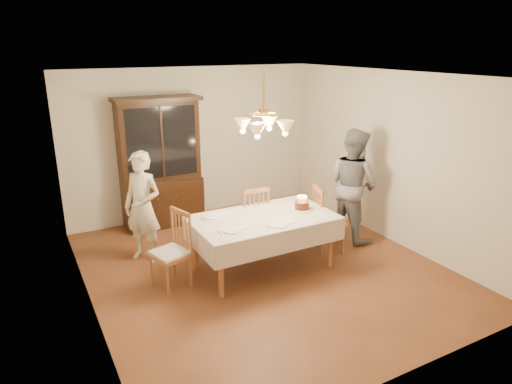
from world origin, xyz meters
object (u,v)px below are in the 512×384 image
dining_table (263,222)px  birthday_cake (302,206)px  elderly_woman (143,207)px  china_hutch (161,165)px  chair_far_side (252,221)px

dining_table → birthday_cake: bearing=-1.7°
dining_table → elderly_woman: bearing=141.7°
china_hutch → elderly_woman: china_hutch is taller
chair_far_side → china_hutch: bearing=117.9°
dining_table → elderly_woman: (-1.34, 1.06, 0.11)m
elderly_woman → birthday_cake: size_ratio=5.27×
china_hutch → birthday_cake: size_ratio=7.20×
dining_table → elderly_woman: elderly_woman is taller
elderly_woman → birthday_cake: 2.22m
chair_far_side → elderly_woman: bearing=164.4°
birthday_cake → chair_far_side: bearing=124.3°
china_hutch → birthday_cake: bearing=-60.2°
dining_table → china_hutch: bearing=107.1°
dining_table → chair_far_side: 0.70m
china_hutch → chair_far_side: (0.86, -1.62, -0.60)m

